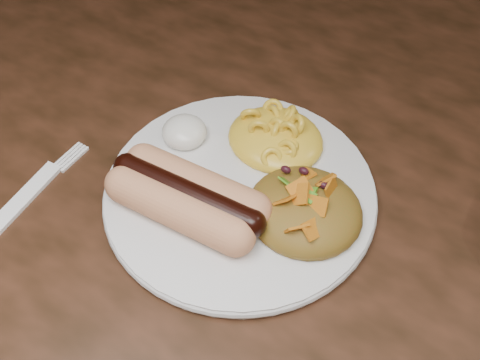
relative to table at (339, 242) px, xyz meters
The scene contains 7 objects.
table is the anchor object (origin of this frame).
plate 0.14m from the table, 140.16° to the right, with size 0.23×0.23×0.01m, color silver.
hotdog 0.19m from the table, 133.42° to the right, with size 0.12×0.07×0.03m.
mac_and_cheese 0.15m from the table, behind, with size 0.09×0.08×0.03m, color gold.
sour_cream 0.20m from the table, 164.28° to the right, with size 0.04×0.04×0.03m, color white.
taco_salad 0.14m from the table, 105.66° to the right, with size 0.10×0.09×0.04m.
fork 0.31m from the table, 142.96° to the right, with size 0.02×0.13×0.00m, color white.
Camera 1 is at (0.08, -0.32, 1.14)m, focal length 42.00 mm.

